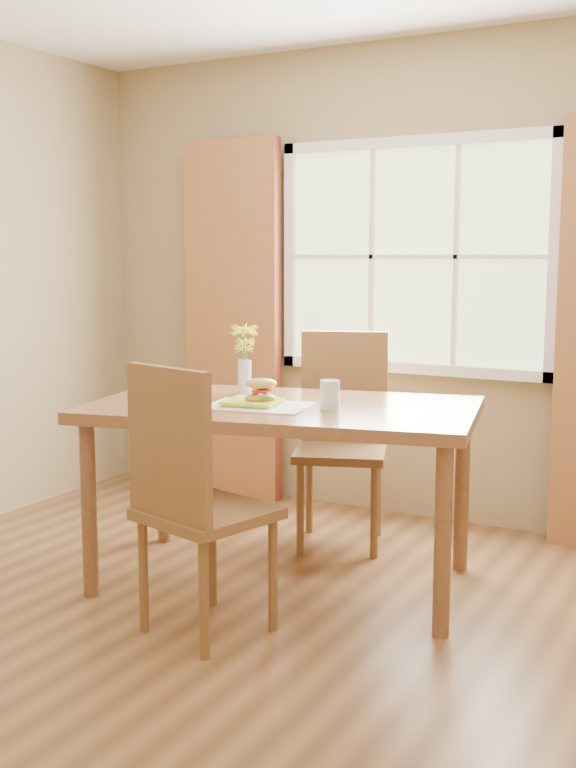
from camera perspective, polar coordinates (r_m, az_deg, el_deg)
The scene contains 11 objects.
room at distance 3.46m, azimuth -3.18°, elevation 5.50°, with size 4.24×3.84×2.74m.
window at distance 5.14m, azimuth 8.00°, elevation 8.01°, with size 1.62×0.06×1.32m.
curtain_left at distance 5.59m, azimuth -3.55°, elevation 3.98°, with size 0.65×0.08×2.20m, color maroon.
dining_table at distance 4.08m, azimuth -0.33°, elevation -2.48°, with size 1.90×1.32×0.84m.
chair_near at distance 3.54m, azimuth -6.32°, elevation -6.76°, with size 0.56×0.56×1.10m.
chair_far at distance 4.75m, azimuth 3.48°, elevation -2.78°, with size 0.59×0.59×1.11m.
placemat at distance 4.00m, azimuth -1.88°, elevation -1.40°, with size 0.45×0.33×0.01m, color beige.
plate at distance 4.02m, azimuth -2.26°, elevation -1.21°, with size 0.24×0.24×0.01m, color #C2D435.
croissant_sandwich at distance 4.00m, azimuth -1.74°, elevation -0.41°, with size 0.18×0.17×0.11m.
water_glass at distance 3.92m, azimuth 2.68°, elevation -0.74°, with size 0.09×0.09×0.13m.
flower_vase at distance 4.34m, azimuth -2.77°, elevation 2.03°, with size 0.14×0.14×0.34m.
Camera 1 is at (1.82, -2.93, 1.52)m, focal length 42.00 mm.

